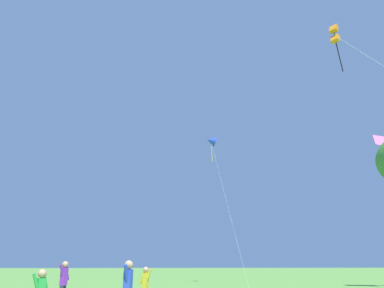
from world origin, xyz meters
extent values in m
cube|color=orange|center=(8.02, 10.36, 12.26)|extent=(0.48, 0.48, 0.41)
cube|color=orange|center=(8.02, 10.36, 11.72)|extent=(0.48, 0.48, 0.41)
cylinder|color=#3F382D|center=(8.02, 10.36, 11.99)|extent=(0.02, 0.02, 0.78)
cylinder|color=black|center=(8.16, 10.47, 10.88)|extent=(0.34, 0.28, 1.52)
cone|color=blue|center=(5.75, 30.94, 13.61)|extent=(1.16, 1.08, 1.24)
cylinder|color=yellow|center=(5.77, 30.87, 12.29)|extent=(0.12, 0.21, 1.79)
cylinder|color=silver|center=(6.27, 26.90, 6.76)|extent=(1.05, 8.09, 13.52)
cylinder|color=green|center=(-3.10, 6.91, 1.21)|extent=(0.25, 0.22, 0.54)
cylinder|color=green|center=(-2.91, 7.06, 1.21)|extent=(0.25, 0.22, 0.54)
sphere|color=tan|center=(-3.00, 6.98, 1.46)|extent=(0.21, 0.21, 0.21)
cube|color=blue|center=(-0.87, 7.72, 1.22)|extent=(0.26, 0.27, 0.66)
cylinder|color=blue|center=(-0.92, 7.59, 1.38)|extent=(0.18, 0.31, 0.62)
cylinder|color=blue|center=(-0.83, 7.85, 1.38)|extent=(0.18, 0.31, 0.62)
sphere|color=tan|center=(-0.87, 7.72, 1.67)|extent=(0.24, 0.24, 0.24)
cube|color=purple|center=(-3.61, 12.65, 1.23)|extent=(0.29, 0.30, 0.67)
cylinder|color=purple|center=(-3.68, 12.54, 1.39)|extent=(0.24, 0.30, 0.62)
cylinder|color=purple|center=(-3.54, 12.77, 1.39)|extent=(0.24, 0.30, 0.62)
sphere|color=tan|center=(-3.61, 12.65, 1.68)|extent=(0.25, 0.25, 0.25)
cube|color=yellow|center=(-0.38, 12.22, 1.08)|extent=(0.26, 0.26, 0.59)
cylinder|color=yellow|center=(-0.28, 12.16, 1.23)|extent=(0.27, 0.20, 0.55)
cylinder|color=yellow|center=(-0.49, 12.29, 1.23)|extent=(0.27, 0.20, 0.55)
sphere|color=tan|center=(-0.38, 12.22, 1.48)|extent=(0.22, 0.22, 0.22)
camera|label=1|loc=(-0.41, -3.16, 1.68)|focal=33.75mm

